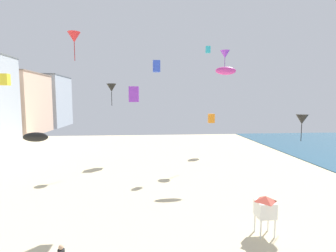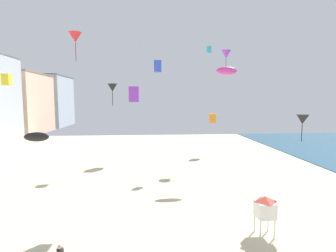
{
  "view_description": "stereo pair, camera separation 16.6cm",
  "coord_description": "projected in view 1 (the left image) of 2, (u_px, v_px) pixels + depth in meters",
  "views": [
    {
      "loc": [
        2.11,
        -2.37,
        8.62
      ],
      "look_at": [
        3.74,
        17.4,
        6.57
      ],
      "focal_mm": 27.87,
      "sensor_mm": 36.0,
      "label": 1
    },
    {
      "loc": [
        2.27,
        -2.38,
        8.62
      ],
      "look_at": [
        3.74,
        17.4,
        6.57
      ],
      "focal_mm": 27.87,
      "sensor_mm": 36.0,
      "label": 2
    }
  ],
  "objects": [
    {
      "name": "kite_red_delta",
      "position": [
        74.0,
        37.0,
        33.03
      ],
      "size": [
        1.58,
        1.58,
        3.6
      ],
      "color": "red"
    },
    {
      "name": "kite_blue_box",
      "position": [
        157.0,
        66.0,
        39.35
      ],
      "size": [
        1.09,
        1.09,
        1.72
      ],
      "color": "blue"
    },
    {
      "name": "lifeguard_stand",
      "position": [
        265.0,
        207.0,
        16.45
      ],
      "size": [
        1.1,
        1.1,
        2.55
      ],
      "rotation": [
        0.0,
        0.0,
        -0.15
      ],
      "color": "white",
      "rests_on": "ground"
    },
    {
      "name": "kite_black_delta",
      "position": [
        111.0,
        88.0,
        31.73
      ],
      "size": [
        1.18,
        1.18,
        2.69
      ],
      "color": "black"
    },
    {
      "name": "kite_purple_delta",
      "position": [
        225.0,
        54.0,
        36.4
      ],
      "size": [
        1.31,
        1.31,
        2.97
      ],
      "color": "purple"
    },
    {
      "name": "kite_purple_box",
      "position": [
        134.0,
        94.0,
        19.83
      ],
      "size": [
        0.74,
        0.74,
        1.17
      ],
      "color": "purple"
    },
    {
      "name": "boardwalk_hotel_distant",
      "position": [
        41.0,
        101.0,
        82.26
      ],
      "size": [
        14.98,
        16.71,
        15.95
      ],
      "color": "#ADB7C1",
      "rests_on": "ground"
    },
    {
      "name": "kite_magenta_parafoil",
      "position": [
        226.0,
        71.0,
        28.92
      ],
      "size": [
        2.32,
        0.65,
        0.9
      ],
      "color": "#DB3D9E"
    },
    {
      "name": "kite_cyan_box",
      "position": [
        208.0,
        50.0,
        33.61
      ],
      "size": [
        0.54,
        0.54,
        0.85
      ],
      "color": "#2DB7CC"
    },
    {
      "name": "kite_black_parafoil",
      "position": [
        36.0,
        137.0,
        24.41
      ],
      "size": [
        2.31,
        0.64,
        0.9
      ],
      "color": "black"
    },
    {
      "name": "kite_black_delta_2",
      "position": [
        302.0,
        119.0,
        19.4
      ],
      "size": [
        0.89,
        0.89,
        2.02
      ],
      "color": "black"
    },
    {
      "name": "kite_orange_box",
      "position": [
        211.0,
        118.0,
        40.26
      ],
      "size": [
        0.89,
        0.89,
        1.4
      ],
      "color": "orange"
    },
    {
      "name": "kite_yellow_box",
      "position": [
        5.0,
        80.0,
        27.73
      ],
      "size": [
        0.78,
        0.78,
        1.23
      ],
      "color": "yellow"
    },
    {
      "name": "boardwalk_hotel_far",
      "position": [
        11.0,
        104.0,
        63.91
      ],
      "size": [
        14.36,
        16.9,
        15.02
      ],
      "color": "beige",
      "rests_on": "ground"
    }
  ]
}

